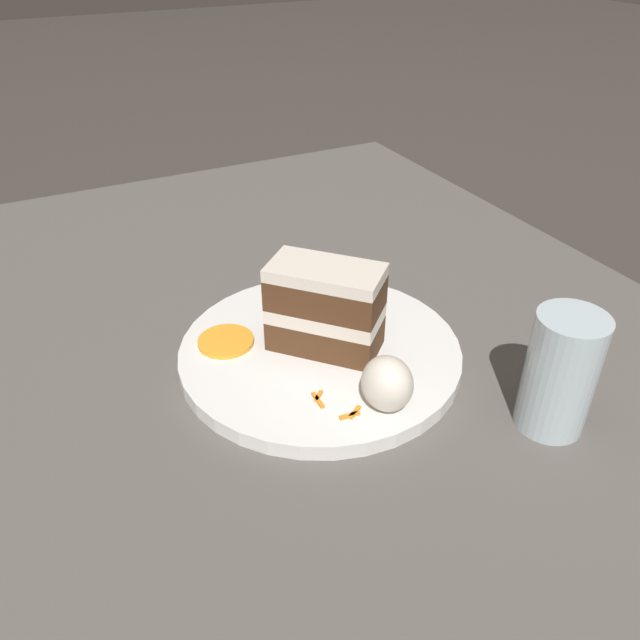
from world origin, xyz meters
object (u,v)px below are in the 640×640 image
Objects in this scene: orange_garnish at (226,341)px; drinking_glass at (558,380)px; plate at (320,352)px; cream_dollop at (387,383)px; cake_slice at (325,308)px.

orange_garnish is 0.34m from drinking_glass.
plate is 4.99× the size of orange_garnish.
plate is 0.12m from cream_dollop.
plate is 0.10m from orange_garnish.
cake_slice is 0.12m from cream_dollop.
cream_dollop is at bearing -129.73° from cake_slice.
cream_dollop is 0.45× the size of drinking_glass.
cream_dollop is (-0.11, -0.01, -0.02)m from cake_slice.
plate is 0.06m from cake_slice.
cream_dollop is 0.89× the size of orange_garnish.
drinking_glass is (-0.19, -0.15, 0.04)m from plate.
cake_slice is at bearing -104.53° from plate.
cake_slice is at bearing 3.18° from cream_dollop.
drinking_glass is at bearing -141.89° from plate.
cream_dollop is 0.16m from drinking_glass.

